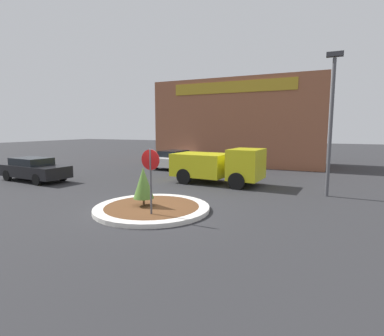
# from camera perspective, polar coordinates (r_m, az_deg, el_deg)

# --- Properties ---
(ground_plane) EXTENTS (120.00, 120.00, 0.00)m
(ground_plane) POSITION_cam_1_polar(r_m,az_deg,el_deg) (11.87, -7.61, -7.98)
(ground_plane) COLOR #2D2D30
(traffic_island) EXTENTS (4.48, 4.48, 0.17)m
(traffic_island) POSITION_cam_1_polar(r_m,az_deg,el_deg) (11.85, -7.62, -7.60)
(traffic_island) COLOR silver
(traffic_island) RESTS_ON ground_plane
(stop_sign) EXTENTS (0.71, 0.07, 2.47)m
(stop_sign) POSITION_cam_1_polar(r_m,az_deg,el_deg) (10.48, -7.89, -0.49)
(stop_sign) COLOR #4C4C51
(stop_sign) RESTS_ON ground_plane
(island_shrub) EXTENTS (0.80, 0.80, 1.51)m
(island_shrub) POSITION_cam_1_polar(r_m,az_deg,el_deg) (11.77, -9.25, -2.82)
(island_shrub) COLOR brown
(island_shrub) RESTS_ON traffic_island
(utility_truck) EXTENTS (5.24, 2.64, 2.06)m
(utility_truck) POSITION_cam_1_polar(r_m,az_deg,el_deg) (17.17, 4.99, 0.58)
(utility_truck) COLOR gold
(utility_truck) RESTS_ON ground_plane
(storefront_building) EXTENTS (14.30, 6.07, 7.24)m
(storefront_building) POSITION_cam_1_polar(r_m,az_deg,el_deg) (27.54, 9.34, 8.41)
(storefront_building) COLOR #93563D
(storefront_building) RESTS_ON ground_plane
(parked_sedan_white) EXTENTS (2.12, 4.84, 1.40)m
(parked_sedan_white) POSITION_cam_1_polar(r_m,az_deg,el_deg) (24.37, -3.27, 1.75)
(parked_sedan_white) COLOR silver
(parked_sedan_white) RESTS_ON ground_plane
(parked_sedan_black) EXTENTS (4.84, 2.20, 1.40)m
(parked_sedan_black) POSITION_cam_1_polar(r_m,az_deg,el_deg) (20.47, -27.88, -0.17)
(parked_sedan_black) COLOR black
(parked_sedan_black) RESTS_ON ground_plane
(light_pole) EXTENTS (0.70, 0.30, 6.52)m
(light_pole) POSITION_cam_1_polar(r_m,az_deg,el_deg) (15.18, 25.02, 9.32)
(light_pole) COLOR #4C4C51
(light_pole) RESTS_ON ground_plane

